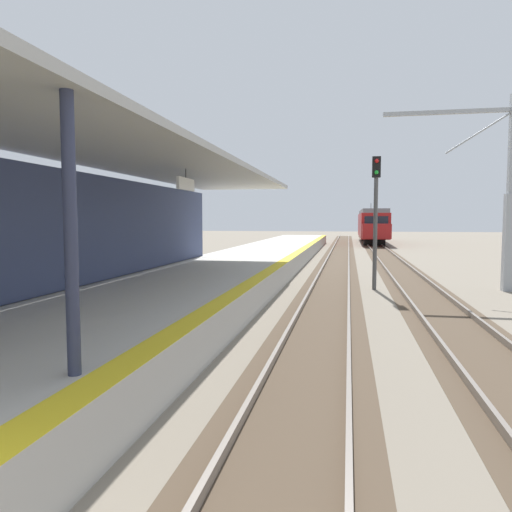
% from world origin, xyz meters
% --- Properties ---
extents(station_platform, '(5.00, 80.00, 0.91)m').
position_xyz_m(station_platform, '(-2.50, 16.00, 0.45)').
color(station_platform, '#B7B5AD').
rests_on(station_platform, ground).
extents(station_building_with_canopy, '(4.85, 24.00, 4.43)m').
position_xyz_m(station_building_with_canopy, '(-4.30, 10.73, 2.66)').
color(station_building_with_canopy, '#4C4C4C').
rests_on(station_building_with_canopy, ground).
extents(track_pair_nearest_platform, '(2.34, 120.00, 0.16)m').
position_xyz_m(track_pair_nearest_platform, '(1.90, 20.00, 0.05)').
color(track_pair_nearest_platform, '#4C3D2D').
rests_on(track_pair_nearest_platform, ground).
extents(track_pair_middle, '(2.34, 120.00, 0.16)m').
position_xyz_m(track_pair_middle, '(5.30, 20.00, 0.05)').
color(track_pair_middle, '#4C3D2D').
rests_on(track_pair_middle, ground).
extents(approaching_train, '(2.93, 19.60, 4.76)m').
position_xyz_m(approaching_train, '(5.30, 57.38, 2.18)').
color(approaching_train, maroon).
rests_on(approaching_train, ground).
extents(rail_signal_post, '(0.32, 0.34, 5.20)m').
position_xyz_m(rail_signal_post, '(3.61, 18.40, 3.19)').
color(rail_signal_post, '#4C4C4C').
rests_on(rail_signal_post, ground).
extents(catenary_pylon_far_side, '(5.00, 0.40, 7.50)m').
position_xyz_m(catenary_pylon_far_side, '(8.35, 18.96, 3.60)').
color(catenary_pylon_far_side, '#9EA3A8').
rests_on(catenary_pylon_far_side, ground).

